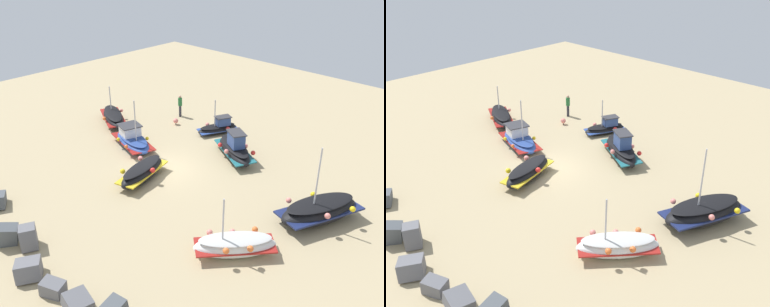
{
  "view_description": "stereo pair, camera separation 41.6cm",
  "coord_description": "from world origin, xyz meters",
  "views": [
    {
      "loc": [
        -17.47,
        15.93,
        13.26
      ],
      "look_at": [
        -0.85,
        -1.41,
        0.9
      ],
      "focal_mm": 40.72,
      "sensor_mm": 36.0,
      "label": 1
    },
    {
      "loc": [
        -17.77,
        15.64,
        13.26
      ],
      "look_at": [
        -0.85,
        -1.41,
        0.9
      ],
      "focal_mm": 40.72,
      "sensor_mm": 36.0,
      "label": 2
    }
  ],
  "objects": [
    {
      "name": "mooring_buoy_0",
      "position": [
        4.62,
        -5.32,
        0.3
      ],
      "size": [
        0.39,
        0.39,
        0.5
      ],
      "color": "#3F3F42",
      "rests_on": "ground_plane"
    },
    {
      "name": "fishing_boat_3",
      "position": [
        -9.49,
        -1.7,
        0.64
      ],
      "size": [
        3.41,
        4.84,
        4.31
      ],
      "rotation": [
        0.0,
        0.0,
        4.33
      ],
      "color": "black",
      "rests_on": "ground_plane"
    },
    {
      "name": "breakwater_rocks",
      "position": [
        0.58,
        9.89,
        0.42
      ],
      "size": [
        20.47,
        3.04,
        1.34
      ],
      "color": "slate",
      "rests_on": "ground_plane"
    },
    {
      "name": "ground_plane",
      "position": [
        0.0,
        0.0,
        0.0
      ],
      "size": [
        49.3,
        49.3,
        0.0
      ],
      "primitive_type": "plane",
      "color": "tan"
    },
    {
      "name": "fishing_boat_4",
      "position": [
        1.25,
        -6.38,
        0.43
      ],
      "size": [
        2.18,
        3.21,
        2.64
      ],
      "rotation": [
        0.0,
        0.0,
        4.29
      ],
      "color": "black",
      "rests_on": "ground_plane"
    },
    {
      "name": "fishing_boat_5",
      "position": [
        -8.05,
        3.28,
        0.52
      ],
      "size": [
        3.49,
        3.73,
        3.08
      ],
      "rotation": [
        0.0,
        0.0,
        3.99
      ],
      "color": "white",
      "rests_on": "ground_plane"
    },
    {
      "name": "fishing_boat_6",
      "position": [
        0.11,
        1.83,
        0.53
      ],
      "size": [
        2.2,
        4.03,
        1.01
      ],
      "rotation": [
        0.0,
        0.0,
        4.97
      ],
      "color": "black",
      "rests_on": "ground_plane"
    },
    {
      "name": "fishing_boat_0",
      "position": [
        -2.07,
        -4.12,
        0.64
      ],
      "size": [
        4.29,
        3.25,
        1.98
      ],
      "rotation": [
        0.0,
        0.0,
        2.63
      ],
      "color": "black",
      "rests_on": "ground_plane"
    },
    {
      "name": "fishing_boat_1",
      "position": [
        8.28,
        -2.21,
        0.49
      ],
      "size": [
        4.26,
        3.04,
        2.71
      ],
      "rotation": [
        0.0,
        0.0,
        2.68
      ],
      "color": "black",
      "rests_on": "ground_plane"
    },
    {
      "name": "fishing_boat_2",
      "position": [
        4.03,
        -0.62,
        0.52
      ],
      "size": [
        4.29,
        2.68,
        3.59
      ],
      "rotation": [
        0.0,
        0.0,
        6.01
      ],
      "color": "#2D4C9E",
      "rests_on": "ground_plane"
    },
    {
      "name": "person_walking",
      "position": [
        5.55,
        -6.73,
        1.02
      ],
      "size": [
        0.32,
        0.32,
        1.76
      ],
      "rotation": [
        0.0,
        0.0,
        3.54
      ],
      "color": "#2D2D38",
      "rests_on": "ground_plane"
    }
  ]
}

